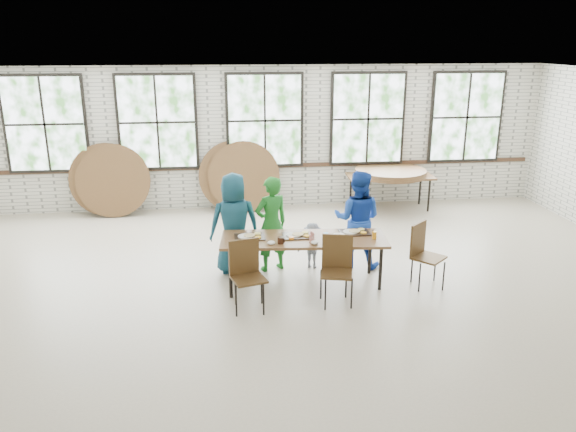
# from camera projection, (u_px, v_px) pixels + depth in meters

# --- Properties ---
(room) EXTENTS (12.00, 12.00, 12.00)m
(room) POSITION_uv_depth(u_px,v_px,m) (265.00, 123.00, 11.71)
(room) COLOR #C0B199
(room) RESTS_ON ground
(dining_table) EXTENTS (2.46, 1.01, 0.74)m
(dining_table) POSITION_uv_depth(u_px,v_px,m) (304.00, 241.00, 8.16)
(dining_table) COLOR brown
(dining_table) RESTS_ON ground
(chair_near_left) EXTENTS (0.51, 0.50, 0.95)m
(chair_near_left) POSITION_uv_depth(u_px,v_px,m) (246.00, 269.00, 7.51)
(chair_near_left) COLOR #4A3218
(chair_near_left) RESTS_ON ground
(chair_near_right) EXTENTS (0.50, 0.49, 0.95)m
(chair_near_right) POSITION_uv_depth(u_px,v_px,m) (337.00, 263.00, 7.69)
(chair_near_right) COLOR #4A3218
(chair_near_right) RESTS_ON ground
(chair_spare) EXTENTS (0.58, 0.58, 0.95)m
(chair_spare) POSITION_uv_depth(u_px,v_px,m) (423.00, 249.00, 8.21)
(chair_spare) COLOR #4A3218
(chair_spare) RESTS_ON ground
(adult_teal) EXTENTS (0.81, 0.57, 1.58)m
(adult_teal) POSITION_uv_depth(u_px,v_px,m) (234.00, 223.00, 8.63)
(adult_teal) COLOR #1C546D
(adult_teal) RESTS_ON ground
(adult_green) EXTENTS (0.65, 0.55, 1.51)m
(adult_green) POSITION_uv_depth(u_px,v_px,m) (271.00, 224.00, 8.71)
(adult_green) COLOR #1F7425
(adult_green) RESTS_ON ground
(toddler) EXTENTS (0.54, 0.42, 0.74)m
(toddler) POSITION_uv_depth(u_px,v_px,m) (312.00, 245.00, 8.90)
(toddler) COLOR #111A36
(toddler) RESTS_ON ground
(adult_blue) EXTENTS (0.93, 0.83, 1.56)m
(adult_blue) POSITION_uv_depth(u_px,v_px,m) (357.00, 219.00, 8.85)
(adult_blue) COLOR #1944B3
(adult_blue) RESTS_ON ground
(storage_table) EXTENTS (1.83, 0.83, 0.74)m
(storage_table) POSITION_uv_depth(u_px,v_px,m) (390.00, 178.00, 11.89)
(storage_table) COLOR brown
(storage_table) RESTS_ON ground
(tabletop_clutter) EXTENTS (2.04, 0.62, 0.11)m
(tabletop_clutter) POSITION_uv_depth(u_px,v_px,m) (311.00, 237.00, 8.12)
(tabletop_clutter) COLOR black
(tabletop_clutter) RESTS_ON dining_table
(round_tops_stacked) EXTENTS (1.50, 1.50, 0.13)m
(round_tops_stacked) POSITION_uv_depth(u_px,v_px,m) (390.00, 172.00, 11.86)
(round_tops_stacked) COLOR brown
(round_tops_stacked) RESTS_ON storage_table
(round_tops_leaning) EXTENTS (4.33, 0.48, 1.48)m
(round_tops_leaning) POSITION_uv_depth(u_px,v_px,m) (175.00, 178.00, 11.64)
(round_tops_leaning) COLOR brown
(round_tops_leaning) RESTS_ON ground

